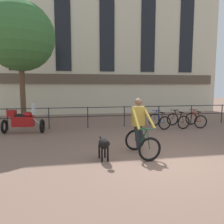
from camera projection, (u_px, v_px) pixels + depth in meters
The scene contains 10 objects.
ground_plane at pixel (168, 159), 6.20m from camera, with size 60.00×60.00×0.00m, color #7A5B4C.
canal_railing at pixel (124, 113), 11.19m from camera, with size 15.05×0.05×1.05m.
building_facade at pixel (106, 35), 16.24m from camera, with size 18.00×0.72×11.74m.
cyclist_with_bike at pixel (140, 129), 6.62m from camera, with size 0.78×1.22×1.70m.
dog at pixel (104, 144), 6.07m from camera, with size 0.31×0.89×0.65m.
parked_motorcycle at pixel (23, 121), 9.61m from camera, with size 1.81×0.81×1.35m.
parked_bicycle_near_lamp at pixel (159, 121), 10.89m from camera, with size 0.78×1.18×0.86m.
parked_bicycle_mid_left at pixel (178, 120), 11.07m from camera, with size 0.72×1.15×0.86m.
parked_bicycle_mid_right at pixel (196, 120), 11.25m from camera, with size 0.78×1.18×0.86m.
tree_canalside_left at pixel (20, 37), 10.65m from camera, with size 3.37×3.37×6.18m.
Camera 1 is at (-2.65, -5.61, 2.07)m, focal length 35.00 mm.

